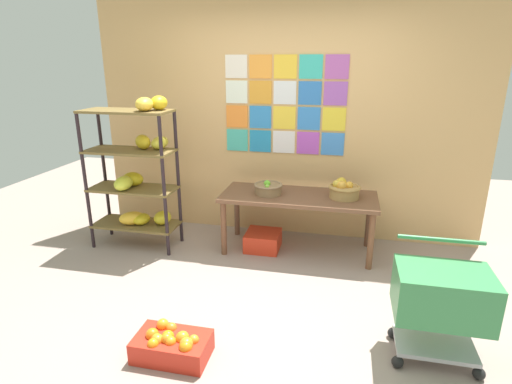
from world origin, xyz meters
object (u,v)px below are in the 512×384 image
Objects in this scene: fruit_basket_left at (268,188)px; fruit_basket_back_right at (344,190)px; display_table at (299,202)px; shopping_cart at (442,298)px; orange_crate_foreground at (172,345)px; banana_shelf_unit at (138,171)px; produce_crate_under_table at (263,240)px.

fruit_basket_back_right is at bearing 3.87° from fruit_basket_left.
display_table is at bearing 5.78° from fruit_basket_left.
display_table is 2.01× the size of shopping_cart.
fruit_basket_back_right is 0.64× the size of orange_crate_foreground.
shopping_cart reaches higher than display_table.
banana_shelf_unit reaches higher than orange_crate_foreground.
shopping_cart reaches higher than produce_crate_under_table.
produce_crate_under_table is (1.32, 0.18, -0.75)m from banana_shelf_unit.
fruit_basket_back_right is 0.77m from fruit_basket_left.
banana_shelf_unit is at bearing -172.26° from produce_crate_under_table.
banana_shelf_unit reaches higher than display_table.
banana_shelf_unit is 3.09m from shopping_cart.
produce_crate_under_table is 2.09m from shopping_cart.
display_table reaches higher than orange_crate_foreground.
banana_shelf_unit is 1.72m from display_table.
shopping_cart is (1.12, -1.47, -0.09)m from display_table.
display_table is 0.35m from fruit_basket_left.
fruit_basket_left is at bearing 137.53° from shopping_cart.
shopping_cart is at bearing 12.50° from orange_crate_foreground.
orange_crate_foreground is 0.64× the size of shopping_cart.
fruit_basket_back_right reaches higher than orange_crate_foreground.
banana_shelf_unit is 4.48× the size of produce_crate_under_table.
produce_crate_under_table is at bearing 81.62° from orange_crate_foreground.
display_table is at bearing 129.85° from shopping_cart.
shopping_cart is at bearing -65.80° from fruit_basket_back_right.
fruit_basket_left is (-0.77, -0.05, -0.02)m from fruit_basket_back_right.
banana_shelf_unit is 3.17× the size of orange_crate_foreground.
shopping_cart is (0.67, -1.49, -0.24)m from fruit_basket_back_right.
banana_shelf_unit is at bearing 158.60° from shopping_cart.
produce_crate_under_table is 1.83m from orange_crate_foreground.
orange_crate_foreground is 1.84m from shopping_cart.
banana_shelf_unit is 4.99× the size of fruit_basket_back_right.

